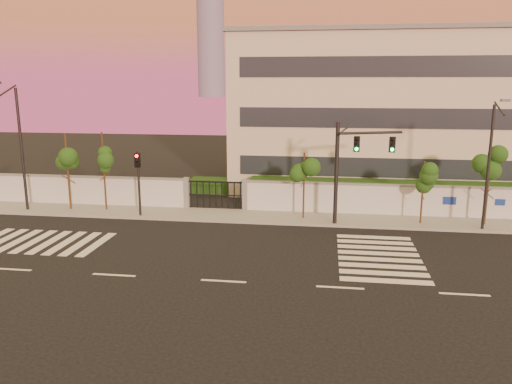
# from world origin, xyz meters

# --- Properties ---
(ground) EXTENTS (120.00, 120.00, 0.00)m
(ground) POSITION_xyz_m (0.00, 0.00, 0.00)
(ground) COLOR black
(ground) RESTS_ON ground
(sidewalk) EXTENTS (60.00, 3.00, 0.15)m
(sidewalk) POSITION_xyz_m (0.00, 10.50, 0.07)
(sidewalk) COLOR gray
(sidewalk) RESTS_ON ground
(perimeter_wall) EXTENTS (60.00, 0.36, 2.20)m
(perimeter_wall) POSITION_xyz_m (0.10, 12.00, 1.07)
(perimeter_wall) COLOR silver
(perimeter_wall) RESTS_ON ground
(hedge_row) EXTENTS (41.00, 4.25, 1.80)m
(hedge_row) POSITION_xyz_m (1.17, 14.74, 0.82)
(hedge_row) COLOR #173811
(hedge_row) RESTS_ON ground
(institutional_building) EXTENTS (24.40, 12.40, 12.25)m
(institutional_building) POSITION_xyz_m (9.00, 21.99, 6.16)
(institutional_building) COLOR beige
(institutional_building) RESTS_ON ground
(road_markings) EXTENTS (57.00, 7.62, 0.02)m
(road_markings) POSITION_xyz_m (-1.58, 3.76, 0.01)
(road_markings) COLOR silver
(road_markings) RESTS_ON ground
(street_tree_b) EXTENTS (1.60, 1.27, 5.20)m
(street_tree_b) POSITION_xyz_m (-12.59, 10.50, 3.83)
(street_tree_b) COLOR #382314
(street_tree_b) RESTS_ON ground
(street_tree_c) EXTENTS (1.36, 1.08, 5.31)m
(street_tree_c) POSITION_xyz_m (-10.15, 10.69, 3.90)
(street_tree_c) COLOR #382314
(street_tree_c) RESTS_ON ground
(street_tree_d) EXTENTS (1.42, 1.13, 4.25)m
(street_tree_d) POSITION_xyz_m (2.97, 10.43, 3.13)
(street_tree_d) COLOR #382314
(street_tree_d) RESTS_ON ground
(street_tree_e) EXTENTS (1.35, 1.07, 3.92)m
(street_tree_e) POSITION_xyz_m (10.03, 10.19, 2.88)
(street_tree_e) COLOR #382314
(street_tree_e) RESTS_ON ground
(street_tree_f) EXTENTS (1.58, 1.26, 4.80)m
(street_tree_f) POSITION_xyz_m (13.80, 10.53, 3.53)
(street_tree_f) COLOR #382314
(street_tree_f) RESTS_ON ground
(traffic_signal_main) EXTENTS (3.84, 1.43, 6.21)m
(traffic_signal_main) POSITION_xyz_m (5.67, 9.42, 3.93)
(traffic_signal_main) COLOR black
(traffic_signal_main) RESTS_ON ground
(traffic_signal_secondary) EXTENTS (0.33, 0.33, 4.27)m
(traffic_signal_secondary) POSITION_xyz_m (-7.37, 9.51, 2.71)
(traffic_signal_secondary) COLOR black
(traffic_signal_secondary) RESTS_ON ground
(streetlight_west) EXTENTS (0.51, 2.04, 8.50)m
(streetlight_west) POSITION_xyz_m (-15.41, 9.77, 4.59)
(streetlight_west) COLOR black
(streetlight_west) RESTS_ON ground
(streetlight_east) EXTENTS (0.45, 1.83, 7.60)m
(streetlight_east) POSITION_xyz_m (13.34, 9.25, 4.11)
(streetlight_east) COLOR black
(streetlight_east) RESTS_ON ground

